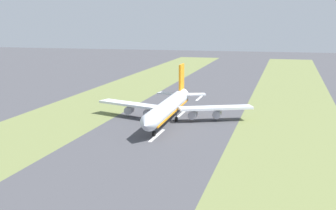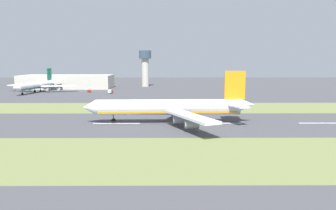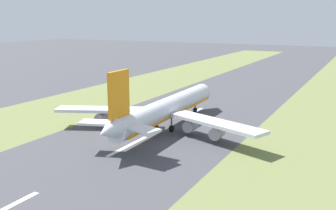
{
  "view_description": "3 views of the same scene",
  "coord_description": "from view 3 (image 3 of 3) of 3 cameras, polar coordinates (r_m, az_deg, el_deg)",
  "views": [
    {
      "loc": [
        -42.63,
        172.59,
        39.84
      ],
      "look_at": [
        1.25,
        2.07,
        7.0
      ],
      "focal_mm": 50.0,
      "sensor_mm": 36.0,
      "label": 1
    },
    {
      "loc": [
        -125.02,
        2.91,
        23.3
      ],
      "look_at": [
        1.25,
        2.07,
        7.0
      ],
      "focal_mm": 35.0,
      "sensor_mm": 36.0,
      "label": 2
    },
    {
      "loc": [
        53.42,
        -98.26,
        31.86
      ],
      "look_at": [
        1.25,
        2.07,
        7.0
      ],
      "focal_mm": 42.0,
      "sensor_mm": 36.0,
      "label": 3
    }
  ],
  "objects": [
    {
      "name": "centreline_dash_mid",
      "position": [
        101.59,
        -5.87,
        -5.94
      ],
      "size": [
        1.2,
        18.0,
        0.01
      ],
      "primitive_type": "cube",
      "color": "silver",
      "rests_on": "ground"
    },
    {
      "name": "centreline_dash_far",
      "position": [
        135.45,
        3.44,
        -1.23
      ],
      "size": [
        1.2,
        18.0,
        0.01
      ],
      "primitive_type": "cube",
      "color": "silver",
      "rests_on": "ground"
    },
    {
      "name": "ground_plane",
      "position": [
        116.29,
        -1.02,
        -3.5
      ],
      "size": [
        800.0,
        800.0,
        0.0
      ],
      "primitive_type": "plane",
      "color": "#424247"
    },
    {
      "name": "airplane_main_jet",
      "position": [
        114.33,
        -0.42,
        -0.66
      ],
      "size": [
        64.12,
        67.11,
        20.2
      ],
      "color": "silver",
      "rests_on": "ground"
    },
    {
      "name": "grass_median_west",
      "position": [
        142.68,
        -17.12,
        -1.06
      ],
      "size": [
        40.0,
        600.0,
        0.01
      ],
      "primitive_type": "cube",
      "color": "olive",
      "rests_on": "ground"
    },
    {
      "name": "grass_median_east",
      "position": [
        103.64,
        21.57,
        -6.41
      ],
      "size": [
        40.0,
        600.0,
        0.01
      ],
      "primitive_type": "cube",
      "color": "olive",
      "rests_on": "ground"
    }
  ]
}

